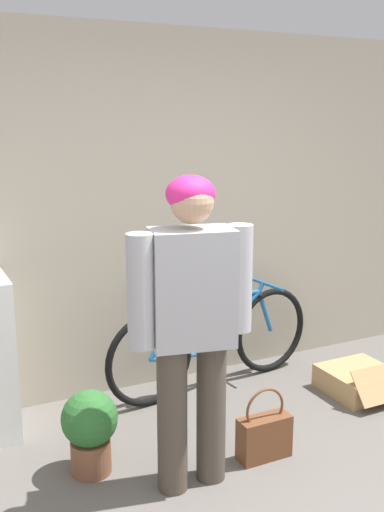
# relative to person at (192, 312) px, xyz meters

# --- Properties ---
(wall_back) EXTENTS (8.00, 0.07, 2.60)m
(wall_back) POSITION_rel_person_xyz_m (0.23, 1.33, 0.31)
(wall_back) COLOR #B7AD99
(wall_back) RESTS_ON ground_plane
(person) EXTENTS (0.70, 0.34, 1.70)m
(person) POSITION_rel_person_xyz_m (0.00, 0.00, 0.00)
(person) COLOR #4C4238
(person) RESTS_ON ground_plane
(bicycle) EXTENTS (1.76, 0.46, 0.75)m
(bicycle) POSITION_rel_person_xyz_m (0.68, 1.02, -0.63)
(bicycle) COLOR black
(bicycle) RESTS_ON ground_plane
(handbag) EXTENTS (0.32, 0.13, 0.44)m
(handbag) POSITION_rel_person_xyz_m (0.49, 0.03, -0.85)
(handbag) COLOR brown
(handbag) RESTS_ON ground_plane
(cardboard_box) EXTENTS (0.49, 0.57, 0.27)m
(cardboard_box) POSITION_rel_person_xyz_m (1.61, 0.47, -0.90)
(cardboard_box) COLOR tan
(cardboard_box) RESTS_ON ground_plane
(potted_plant) EXTENTS (0.32, 0.32, 0.49)m
(potted_plant) POSITION_rel_person_xyz_m (-0.47, 0.34, -0.72)
(potted_plant) COLOR brown
(potted_plant) RESTS_ON ground_plane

